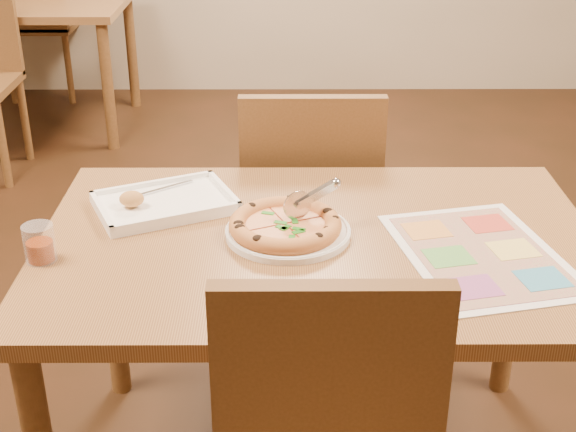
{
  "coord_description": "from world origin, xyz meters",
  "views": [
    {
      "loc": [
        -0.08,
        -1.65,
        1.59
      ],
      "look_at": [
        -0.07,
        0.01,
        0.77
      ],
      "focal_mm": 50.0,
      "sensor_mm": 36.0,
      "label": 1
    }
  ],
  "objects_px": {
    "chair_far": "(310,191)",
    "bg_table": "(8,16)",
    "bg_chair_far": "(36,10)",
    "pizza": "(285,225)",
    "glass_tumbler": "(40,245)",
    "dining_table": "(318,270)",
    "pizza_cutter": "(311,198)",
    "menu": "(481,254)",
    "appetizer_tray": "(162,204)",
    "plate": "(288,232)"
  },
  "relations": [
    {
      "from": "bg_table",
      "to": "plate",
      "type": "bearing_deg",
      "value": -61.25
    },
    {
      "from": "chair_far",
      "to": "plate",
      "type": "distance_m",
      "value": 0.61
    },
    {
      "from": "glass_tumbler",
      "to": "menu",
      "type": "distance_m",
      "value": 0.98
    },
    {
      "from": "dining_table",
      "to": "appetizer_tray",
      "type": "distance_m",
      "value": 0.43
    },
    {
      "from": "bg_table",
      "to": "dining_table",
      "type": "bearing_deg",
      "value": -60.26
    },
    {
      "from": "menu",
      "to": "appetizer_tray",
      "type": "bearing_deg",
      "value": 161.84
    },
    {
      "from": "pizza",
      "to": "glass_tumbler",
      "type": "height_order",
      "value": "glass_tumbler"
    },
    {
      "from": "dining_table",
      "to": "chair_far",
      "type": "xyz_separation_m",
      "value": [
        -0.0,
        0.6,
        -0.07
      ]
    },
    {
      "from": "bg_chair_far",
      "to": "plate",
      "type": "bearing_deg",
      "value": 114.93
    },
    {
      "from": "bg_table",
      "to": "pizza",
      "type": "xyz_separation_m",
      "value": [
        1.52,
        -2.79,
        0.11
      ]
    },
    {
      "from": "glass_tumbler",
      "to": "menu",
      "type": "height_order",
      "value": "glass_tumbler"
    },
    {
      "from": "bg_chair_far",
      "to": "appetizer_tray",
      "type": "xyz_separation_m",
      "value": [
        1.21,
        -3.14,
        0.17
      ]
    },
    {
      "from": "chair_far",
      "to": "bg_table",
      "type": "bearing_deg",
      "value": -53.95
    },
    {
      "from": "plate",
      "to": "menu",
      "type": "relative_size",
      "value": 0.63
    },
    {
      "from": "bg_table",
      "to": "bg_chair_far",
      "type": "relative_size",
      "value": 2.77
    },
    {
      "from": "bg_table",
      "to": "pizza_cutter",
      "type": "bearing_deg",
      "value": -60.11
    },
    {
      "from": "pizza_cutter",
      "to": "dining_table",
      "type": "bearing_deg",
      "value": -94.71
    },
    {
      "from": "dining_table",
      "to": "bg_chair_far",
      "type": "bearing_deg",
      "value": 115.85
    },
    {
      "from": "bg_table",
      "to": "appetizer_tray",
      "type": "xyz_separation_m",
      "value": [
        1.21,
        -2.64,
        0.1
      ]
    },
    {
      "from": "chair_far",
      "to": "appetizer_tray",
      "type": "xyz_separation_m",
      "value": [
        -0.39,
        -0.44,
        0.17
      ]
    },
    {
      "from": "dining_table",
      "to": "bg_chair_far",
      "type": "relative_size",
      "value": 2.77
    },
    {
      "from": "bg_chair_far",
      "to": "pizza_cutter",
      "type": "height_order",
      "value": "bg_chair_far"
    },
    {
      "from": "chair_far",
      "to": "plate",
      "type": "relative_size",
      "value": 1.6
    },
    {
      "from": "chair_far",
      "to": "menu",
      "type": "relative_size",
      "value": 1.01
    },
    {
      "from": "pizza",
      "to": "glass_tumbler",
      "type": "bearing_deg",
      "value": -168.08
    },
    {
      "from": "chair_far",
      "to": "pizza_cutter",
      "type": "height_order",
      "value": "chair_far"
    },
    {
      "from": "pizza_cutter",
      "to": "glass_tumbler",
      "type": "relative_size",
      "value": 1.53
    },
    {
      "from": "bg_chair_far",
      "to": "pizza",
      "type": "relative_size",
      "value": 1.78
    },
    {
      "from": "pizza",
      "to": "menu",
      "type": "height_order",
      "value": "pizza"
    },
    {
      "from": "dining_table",
      "to": "pizza_cutter",
      "type": "height_order",
      "value": "pizza_cutter"
    },
    {
      "from": "bg_table",
      "to": "plate",
      "type": "height_order",
      "value": "plate"
    },
    {
      "from": "pizza_cutter",
      "to": "menu",
      "type": "relative_size",
      "value": 0.28
    },
    {
      "from": "glass_tumbler",
      "to": "plate",
      "type": "bearing_deg",
      "value": 12.21
    },
    {
      "from": "plate",
      "to": "bg_table",
      "type": "bearing_deg",
      "value": 118.75
    },
    {
      "from": "plate",
      "to": "pizza",
      "type": "height_order",
      "value": "pizza"
    },
    {
      "from": "chair_far",
      "to": "bg_chair_far",
      "type": "bearing_deg",
      "value": -59.35
    },
    {
      "from": "bg_table",
      "to": "bg_chair_far",
      "type": "bearing_deg",
      "value": 90.0
    },
    {
      "from": "bg_table",
      "to": "pizza_cutter",
      "type": "distance_m",
      "value": 3.18
    },
    {
      "from": "appetizer_tray",
      "to": "menu",
      "type": "height_order",
      "value": "appetizer_tray"
    },
    {
      "from": "chair_far",
      "to": "menu",
      "type": "xyz_separation_m",
      "value": [
        0.36,
        -0.68,
        0.16
      ]
    },
    {
      "from": "chair_far",
      "to": "pizza_cutter",
      "type": "distance_m",
      "value": 0.6
    },
    {
      "from": "pizza",
      "to": "bg_table",
      "type": "bearing_deg",
      "value": 118.61
    },
    {
      "from": "appetizer_tray",
      "to": "glass_tumbler",
      "type": "relative_size",
      "value": 4.61
    },
    {
      "from": "dining_table",
      "to": "menu",
      "type": "distance_m",
      "value": 0.38
    },
    {
      "from": "glass_tumbler",
      "to": "bg_chair_far",
      "type": "bearing_deg",
      "value": 106.12
    },
    {
      "from": "dining_table",
      "to": "bg_table",
      "type": "height_order",
      "value": "same"
    },
    {
      "from": "pizza_cutter",
      "to": "appetizer_tray",
      "type": "bearing_deg",
      "value": 137.32
    },
    {
      "from": "plate",
      "to": "menu",
      "type": "xyz_separation_m",
      "value": [
        0.43,
        -0.1,
        -0.01
      ]
    },
    {
      "from": "bg_table",
      "to": "plate",
      "type": "xyz_separation_m",
      "value": [
        1.53,
        -2.79,
        0.09
      ]
    },
    {
      "from": "bg_chair_far",
      "to": "appetizer_tray",
      "type": "height_order",
      "value": "bg_chair_far"
    }
  ]
}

